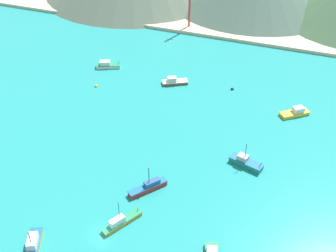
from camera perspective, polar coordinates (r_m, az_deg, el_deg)
ground at (r=110.57m, az=-1.75°, el=-3.16°), size 260.00×280.00×0.50m
fishing_boat_0 at (r=137.24m, az=0.84°, el=6.07°), size 8.68×6.60×2.44m
fishing_boat_1 at (r=127.70m, az=16.88°, el=1.78°), size 8.61×7.71×2.48m
fishing_boat_2 at (r=92.09m, az=-6.44°, el=-12.76°), size 6.33×9.34×6.81m
fishing_boat_3 at (r=106.52m, az=10.47°, el=-4.84°), size 8.90×4.85×6.59m
fishing_boat_5 at (r=98.68m, az=-2.65°, el=-8.23°), size 7.47×8.80×6.67m
fishing_boat_6 at (r=91.20m, az=-17.90°, el=-15.49°), size 7.04×10.98×5.60m
fishing_boat_7 at (r=148.32m, az=-8.21°, el=8.18°), size 8.79×6.15×2.42m
buoy_0 at (r=135.89m, az=8.70°, el=4.96°), size 1.02×1.02×1.02m
buoy_2 at (r=137.89m, az=-9.70°, el=5.35°), size 0.98×0.98×0.98m
beach_strip at (r=175.29m, az=8.25°, el=12.66°), size 247.00×16.12×1.20m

